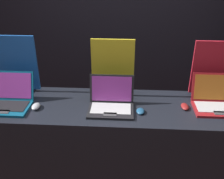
% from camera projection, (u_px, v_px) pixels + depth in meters
% --- Properties ---
extents(wall_back, '(8.00, 0.05, 2.80)m').
position_uv_depth(wall_back, '(118.00, 16.00, 3.12)').
color(wall_back, black).
rests_on(wall_back, ground_plane).
extents(display_counter, '(2.13, 0.60, 0.95)m').
position_uv_depth(display_counter, '(111.00, 151.00, 2.37)').
color(display_counter, black).
rests_on(display_counter, ground_plane).
extents(laptop_front, '(0.36, 0.34, 0.25)m').
position_uv_depth(laptop_front, '(9.00, 99.00, 2.13)').
color(laptop_front, '#0F5170').
rests_on(laptop_front, display_counter).
extents(mouse_front, '(0.06, 0.10, 0.04)m').
position_uv_depth(mouse_front, '(36.00, 106.00, 2.10)').
color(mouse_front, '#B2B2B7').
rests_on(mouse_front, display_counter).
extents(promo_stand_front, '(0.36, 0.07, 0.51)m').
position_uv_depth(promo_stand_front, '(17.00, 66.00, 2.27)').
color(promo_stand_front, black).
rests_on(promo_stand_front, display_counter).
extents(laptop_middle, '(0.36, 0.28, 0.25)m').
position_uv_depth(laptop_middle, '(111.00, 102.00, 2.08)').
color(laptop_middle, black).
rests_on(laptop_middle, display_counter).
extents(mouse_middle, '(0.06, 0.09, 0.03)m').
position_uv_depth(mouse_middle, '(140.00, 111.00, 2.05)').
color(mouse_middle, navy).
rests_on(mouse_middle, display_counter).
extents(promo_stand_middle, '(0.36, 0.07, 0.51)m').
position_uv_depth(promo_stand_middle, '(112.00, 70.00, 2.20)').
color(promo_stand_middle, black).
rests_on(promo_stand_middle, display_counter).
extents(laptop_back, '(0.38, 0.30, 0.25)m').
position_uv_depth(laptop_back, '(217.00, 101.00, 2.11)').
color(laptop_back, maroon).
rests_on(laptop_back, display_counter).
extents(mouse_back, '(0.06, 0.11, 0.03)m').
position_uv_depth(mouse_back, '(185.00, 106.00, 2.11)').
color(mouse_back, maroon).
rests_on(mouse_back, display_counter).
extents(promo_stand_back, '(0.37, 0.07, 0.49)m').
position_uv_depth(promo_stand_back, '(214.00, 70.00, 2.21)').
color(promo_stand_back, black).
rests_on(promo_stand_back, display_counter).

